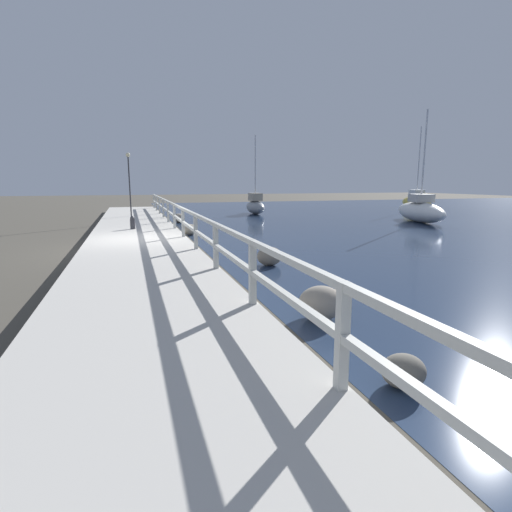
% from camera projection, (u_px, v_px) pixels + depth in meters
% --- Properties ---
extents(ground_plane, '(120.00, 120.00, 0.00)m').
position_uv_depth(ground_plane, '(138.00, 249.00, 13.35)').
color(ground_plane, '#4C473D').
extents(dock_walkway, '(3.23, 36.00, 0.35)m').
position_uv_depth(dock_walkway, '(138.00, 244.00, 13.32)').
color(dock_walkway, beige).
rests_on(dock_walkway, ground).
extents(railing, '(0.10, 32.50, 1.00)m').
position_uv_depth(railing, '(183.00, 217.00, 13.61)').
color(railing, beige).
rests_on(railing, dock_walkway).
extents(boulder_near_dock, '(0.43, 0.38, 0.32)m').
position_uv_depth(boulder_near_dock, '(339.00, 298.00, 7.12)').
color(boulder_near_dock, gray).
rests_on(boulder_near_dock, ground).
extents(boulder_upstream, '(0.61, 0.55, 0.46)m').
position_uv_depth(boulder_upstream, '(190.00, 230.00, 16.76)').
color(boulder_upstream, gray).
rests_on(boulder_upstream, ground).
extents(boulder_downstream, '(0.73, 0.66, 0.55)m').
position_uv_depth(boulder_downstream, '(321.00, 303.00, 6.43)').
color(boulder_downstream, gray).
rests_on(boulder_downstream, ground).
extents(boulder_water_edge, '(0.66, 0.60, 0.50)m').
position_uv_depth(boulder_water_edge, '(179.00, 218.00, 21.95)').
color(boulder_water_edge, gray).
rests_on(boulder_water_edge, ground).
extents(boulder_mid_strip, '(0.67, 0.60, 0.50)m').
position_uv_depth(boulder_mid_strip, '(269.00, 256.00, 10.61)').
color(boulder_mid_strip, slate).
rests_on(boulder_mid_strip, ground).
extents(boulder_far_strip, '(0.49, 0.44, 0.37)m').
position_uv_depth(boulder_far_strip, '(403.00, 371.00, 4.31)').
color(boulder_far_strip, '#666056').
rests_on(boulder_far_strip, ground).
extents(mooring_bollard, '(0.19, 0.19, 0.52)m').
position_uv_depth(mooring_bollard, '(133.00, 223.00, 15.91)').
color(mooring_bollard, '#333338').
rests_on(mooring_bollard, dock_walkway).
extents(dock_lamp, '(0.23, 0.23, 3.40)m').
position_uv_depth(dock_lamp, '(129.00, 173.00, 21.56)').
color(dock_lamp, '#2D2D33').
rests_on(dock_lamp, dock_walkway).
extents(sailboat_white, '(2.83, 5.57, 6.03)m').
position_uv_depth(sailboat_white, '(420.00, 211.00, 22.22)').
color(sailboat_white, white).
rests_on(sailboat_white, water_surface).
extents(sailboat_gray, '(1.14, 3.21, 5.33)m').
position_uv_depth(sailboat_gray, '(255.00, 205.00, 27.78)').
color(sailboat_gray, gray).
rests_on(sailboat_gray, water_surface).
extents(sailboat_yellow, '(2.33, 4.89, 6.51)m').
position_uv_depth(sailboat_yellow, '(416.00, 202.00, 32.47)').
color(sailboat_yellow, gold).
rests_on(sailboat_yellow, water_surface).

